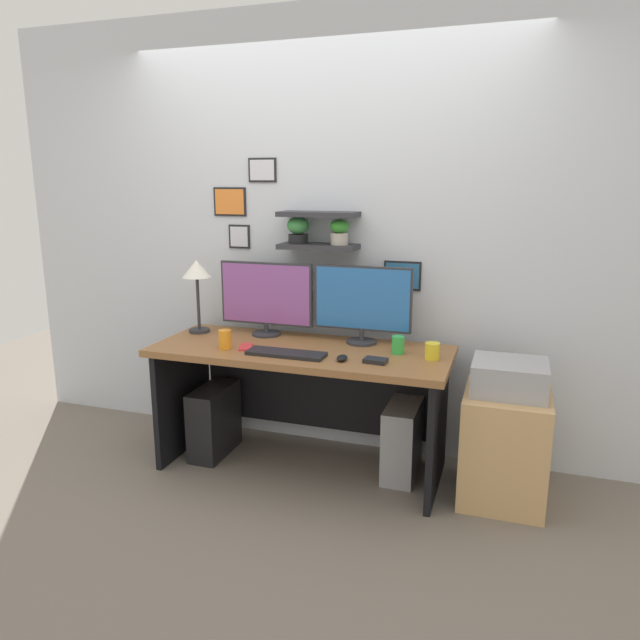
% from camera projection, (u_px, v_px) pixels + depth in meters
% --- Properties ---
extents(ground_plane, '(8.00, 8.00, 0.00)m').
position_uv_depth(ground_plane, '(302.00, 467.00, 3.57)').
color(ground_plane, '#70665B').
extents(back_wall_assembly, '(4.40, 0.24, 2.70)m').
position_uv_depth(back_wall_assembly, '(324.00, 237.00, 3.67)').
color(back_wall_assembly, silver).
rests_on(back_wall_assembly, ground).
extents(desk, '(1.72, 0.68, 0.75)m').
position_uv_depth(desk, '(304.00, 379.00, 3.50)').
color(desk, brown).
rests_on(desk, ground).
extents(monitor_left, '(0.60, 0.18, 0.45)m').
position_uv_depth(monitor_left, '(266.00, 297.00, 3.64)').
color(monitor_left, '#2D2D33').
rests_on(monitor_left, desk).
extents(monitor_right, '(0.58, 0.18, 0.46)m').
position_uv_depth(monitor_right, '(363.00, 302.00, 3.45)').
color(monitor_right, '#2D2D33').
rests_on(monitor_right, desk).
extents(keyboard, '(0.44, 0.14, 0.02)m').
position_uv_depth(keyboard, '(286.00, 353.00, 3.25)').
color(keyboard, black).
rests_on(keyboard, desk).
extents(computer_mouse, '(0.06, 0.09, 0.03)m').
position_uv_depth(computer_mouse, '(342.00, 358.00, 3.15)').
color(computer_mouse, black).
rests_on(computer_mouse, desk).
extents(desk_lamp, '(0.18, 0.18, 0.46)m').
position_uv_depth(desk_lamp, '(197.00, 275.00, 3.67)').
color(desk_lamp, '#2D2D33').
rests_on(desk_lamp, desk).
extents(cell_phone, '(0.11, 0.15, 0.01)m').
position_uv_depth(cell_phone, '(246.00, 347.00, 3.40)').
color(cell_phone, red).
rests_on(cell_phone, desk).
extents(coffee_mug, '(0.08, 0.08, 0.09)m').
position_uv_depth(coffee_mug, '(432.00, 351.00, 3.17)').
color(coffee_mug, yellow).
rests_on(coffee_mug, desk).
extents(pen_cup, '(0.07, 0.07, 0.10)m').
position_uv_depth(pen_cup, '(398.00, 345.00, 3.27)').
color(pen_cup, green).
rests_on(pen_cup, desk).
extents(scissors_tray, '(0.13, 0.09, 0.02)m').
position_uv_depth(scissors_tray, '(375.00, 361.00, 3.12)').
color(scissors_tray, black).
rests_on(scissors_tray, desk).
extents(water_cup, '(0.07, 0.07, 0.11)m').
position_uv_depth(water_cup, '(225.00, 339.00, 3.37)').
color(water_cup, orange).
rests_on(water_cup, desk).
extents(drawer_cabinet, '(0.44, 0.50, 0.60)m').
position_uv_depth(drawer_cabinet, '(504.00, 445.00, 3.17)').
color(drawer_cabinet, tan).
rests_on(drawer_cabinet, ground).
extents(printer, '(0.38, 0.34, 0.17)m').
position_uv_depth(printer, '(509.00, 377.00, 3.08)').
color(printer, '#9E9EA3').
rests_on(printer, drawer_cabinet).
extents(computer_tower_left, '(0.18, 0.40, 0.44)m').
position_uv_depth(computer_tower_left, '(214.00, 421.00, 3.71)').
color(computer_tower_left, black).
rests_on(computer_tower_left, ground).
extents(computer_tower_right, '(0.18, 0.40, 0.43)m').
position_uv_depth(computer_tower_right, '(402.00, 440.00, 3.44)').
color(computer_tower_right, '#99999E').
rests_on(computer_tower_right, ground).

